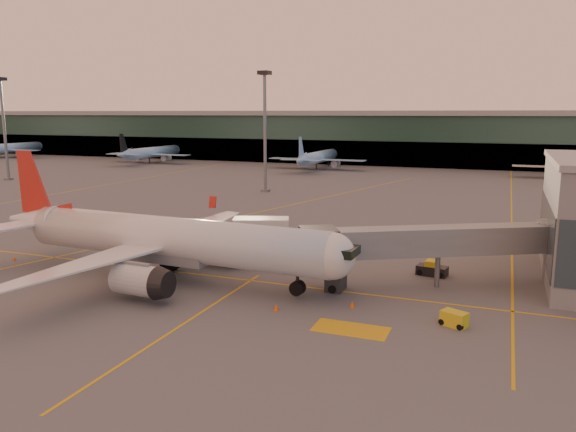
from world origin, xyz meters
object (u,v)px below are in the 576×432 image
(catering_truck, at_px, (262,236))
(pushback_tug, at_px, (432,269))
(main_airplane, at_px, (161,240))
(gpu_cart, at_px, (454,319))

(catering_truck, xyz_separation_m, pushback_tug, (19.37, 0.72, -2.17))
(main_airplane, relative_size, catering_truck, 6.09)
(main_airplane, bearing_deg, gpu_cart, -2.32)
(catering_truck, bearing_deg, main_airplane, -141.59)
(main_airplane, xyz_separation_m, gpu_cart, (29.31, -2.61, -3.55))
(catering_truck, bearing_deg, pushback_tug, -18.45)
(catering_truck, bearing_deg, gpu_cart, -50.86)
(pushback_tug, bearing_deg, main_airplane, -146.39)
(gpu_cart, bearing_deg, catering_truck, 174.03)
(main_airplane, bearing_deg, pushback_tug, 26.70)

